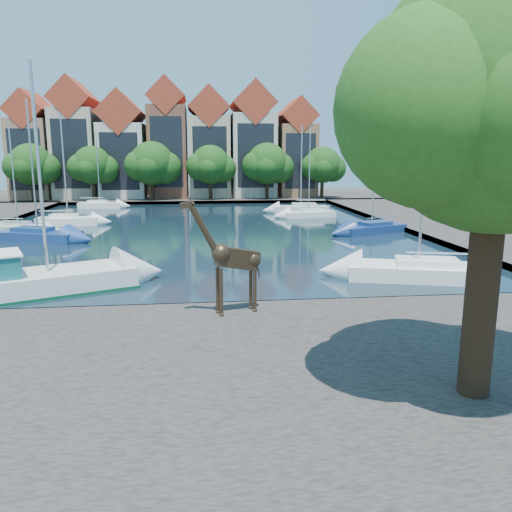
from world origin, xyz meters
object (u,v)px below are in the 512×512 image
(sailboat_right_a, at_px, (418,268))
(plane_tree, at_px, (504,108))
(motorsailer, at_px, (12,279))
(giraffe_statue, at_px, (231,258))

(sailboat_right_a, bearing_deg, plane_tree, -108.06)
(plane_tree, height_order, motorsailer, plane_tree)
(plane_tree, bearing_deg, motorsailer, 142.19)
(giraffe_statue, relative_size, sailboat_right_a, 0.42)
(giraffe_statue, distance_m, sailboat_right_a, 12.14)
(plane_tree, relative_size, giraffe_statue, 2.37)
(plane_tree, relative_size, sailboat_right_a, 0.99)
(motorsailer, distance_m, sailboat_right_a, 20.35)
(plane_tree, height_order, sailboat_right_a, plane_tree)
(plane_tree, distance_m, sailboat_right_a, 15.78)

